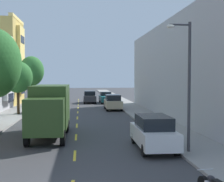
# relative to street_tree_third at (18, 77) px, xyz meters

# --- Properties ---
(ground_plane) EXTENTS (160.00, 160.00, 0.00)m
(ground_plane) POSITION_rel_street_tree_third_xyz_m (6.40, 5.06, -4.13)
(ground_plane) COLOR #38383A
(sidewalk_left) EXTENTS (3.20, 120.00, 0.14)m
(sidewalk_left) POSITION_rel_street_tree_third_xyz_m (-0.70, 3.06, -4.06)
(sidewalk_left) COLOR gray
(sidewalk_left) RESTS_ON ground_plane
(sidewalk_right) EXTENTS (3.20, 120.00, 0.14)m
(sidewalk_right) POSITION_rel_street_tree_third_xyz_m (13.50, 3.06, -4.06)
(sidewalk_right) COLOR gray
(sidewalk_right) RESTS_ON ground_plane
(lane_centerline_dashes) EXTENTS (0.14, 47.20, 0.01)m
(lane_centerline_dashes) POSITION_rel_street_tree_third_xyz_m (6.40, -0.44, -4.12)
(lane_centerline_dashes) COLOR yellow
(lane_centerline_dashes) RESTS_ON ground_plane
(apartment_block_opposite) EXTENTS (10.00, 36.00, 9.72)m
(apartment_block_opposite) POSITION_rel_street_tree_third_xyz_m (20.10, -4.94, 0.73)
(apartment_block_opposite) COLOR #A8A8AD
(apartment_block_opposite) RESTS_ON ground_plane
(street_tree_third) EXTENTS (3.12, 3.12, 5.72)m
(street_tree_third) POSITION_rel_street_tree_third_xyz_m (0.00, 0.00, 0.00)
(street_tree_third) COLOR #47331E
(street_tree_third) RESTS_ON sidewalk_left
(street_tree_farthest) EXTENTS (3.41, 3.41, 6.90)m
(street_tree_farthest) POSITION_rel_street_tree_third_xyz_m (0.00, 9.39, 0.84)
(street_tree_farthest) COLOR #47331E
(street_tree_farthest) RESTS_ON sidewalk_left
(street_lamp) EXTENTS (1.35, 0.28, 6.92)m
(street_lamp) POSITION_rel_street_tree_third_xyz_m (12.35, -18.22, 0.01)
(street_lamp) COLOR #38383D
(street_lamp) RESTS_ON sidewalk_right
(delivery_box_truck) EXTENTS (2.46, 7.54, 3.55)m
(delivery_box_truck) POSITION_rel_street_tree_third_xyz_m (4.60, -12.40, -2.15)
(delivery_box_truck) COLOR #2D471E
(delivery_box_truck) RESTS_ON ground_plane
(parked_sedan_red) EXTENTS (1.93, 4.55, 1.43)m
(parked_sedan_red) POSITION_rel_street_tree_third_xyz_m (2.18, 11.93, -3.38)
(parked_sedan_red) COLOR #AD1E1E
(parked_sedan_red) RESTS_ON ground_plane
(parked_suv_navy) EXTENTS (2.03, 4.83, 1.93)m
(parked_suv_navy) POSITION_rel_street_tree_third_xyz_m (1.97, 17.46, -3.14)
(parked_suv_navy) COLOR navy
(parked_suv_navy) RESTS_ON ground_plane
(parked_pickup_black) EXTENTS (2.14, 5.35, 1.73)m
(parked_pickup_black) POSITION_rel_street_tree_third_xyz_m (1.97, 2.27, -3.30)
(parked_pickup_black) COLOR black
(parked_pickup_black) RESTS_ON ground_plane
(parked_suv_champagne) EXTENTS (1.96, 4.80, 1.93)m
(parked_suv_champagne) POSITION_rel_street_tree_third_xyz_m (10.82, 4.37, -3.14)
(parked_suv_champagne) COLOR tan
(parked_suv_champagne) RESTS_ON ground_plane
(parked_pickup_sky) EXTENTS (2.12, 5.34, 1.73)m
(parked_pickup_sky) POSITION_rel_street_tree_third_xyz_m (2.03, 27.21, -3.30)
(parked_pickup_sky) COLOR #7A9EC6
(parked_pickup_sky) RESTS_ON ground_plane
(parked_pickup_teal) EXTENTS (2.14, 5.35, 1.73)m
(parked_pickup_teal) POSITION_rel_street_tree_third_xyz_m (10.85, 14.98, -3.30)
(parked_pickup_teal) COLOR #195B60
(parked_pickup_teal) RESTS_ON ground_plane
(parked_suv_white) EXTENTS (1.98, 4.81, 1.93)m
(parked_suv_white) POSITION_rel_street_tree_third_xyz_m (10.87, -16.97, -3.14)
(parked_suv_white) COLOR silver
(parked_suv_white) RESTS_ON ground_plane
(moving_charcoal_sedan) EXTENTS (1.95, 4.80, 1.93)m
(moving_charcoal_sedan) POSITION_rel_street_tree_third_xyz_m (8.20, 15.23, -3.14)
(moving_charcoal_sedan) COLOR #333338
(moving_charcoal_sedan) RESTS_ON ground_plane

